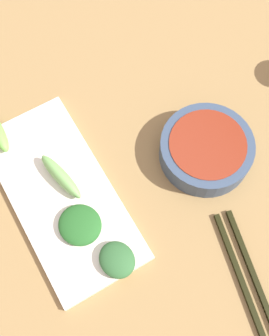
# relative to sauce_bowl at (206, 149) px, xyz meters

# --- Properties ---
(tabletop) EXTENTS (2.10, 2.10, 0.02)m
(tabletop) POSITION_rel_sauce_bowl_xyz_m (0.13, -0.04, -0.03)
(tabletop) COLOR olive
(tabletop) RESTS_ON ground
(sauce_bowl) EXTENTS (0.15, 0.15, 0.04)m
(sauce_bowl) POSITION_rel_sauce_bowl_xyz_m (0.00, 0.00, 0.00)
(sauce_bowl) COLOR #32435A
(sauce_bowl) RESTS_ON tabletop
(serving_plate) EXTENTS (0.15, 0.32, 0.01)m
(serving_plate) POSITION_rel_sauce_bowl_xyz_m (0.23, -0.05, -0.02)
(serving_plate) COLOR silver
(serving_plate) RESTS_ON tabletop
(broccoli_leafy_0) EXTENTS (0.06, 0.06, 0.02)m
(broccoli_leafy_0) POSITION_rel_sauce_bowl_xyz_m (0.21, 0.08, -0.00)
(broccoli_leafy_0) COLOR #2C5C2F
(broccoli_leafy_0) RESTS_ON serving_plate
(broccoli_stalk_1) EXTENTS (0.04, 0.10, 0.03)m
(broccoli_stalk_1) POSITION_rel_sauce_bowl_xyz_m (0.22, -0.07, 0.00)
(broccoli_stalk_1) COLOR #6FA957
(broccoli_stalk_1) RESTS_ON serving_plate
(broccoli_leafy_3) EXTENTS (0.08, 0.08, 0.02)m
(broccoli_leafy_3) POSITION_rel_sauce_bowl_xyz_m (0.23, 0.01, -0.00)
(broccoli_leafy_3) COLOR #225B23
(broccoli_leafy_3) RESTS_ON serving_plate
(chopsticks) EXTENTS (0.08, 0.23, 0.01)m
(chopsticks) POSITION_rel_sauce_bowl_xyz_m (0.06, 0.21, -0.02)
(chopsticks) COLOR black
(chopsticks) RESTS_ON tabletop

